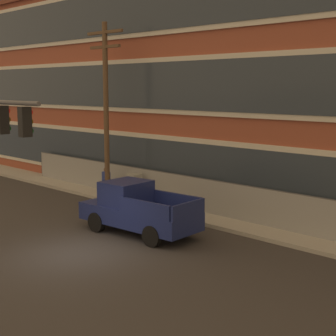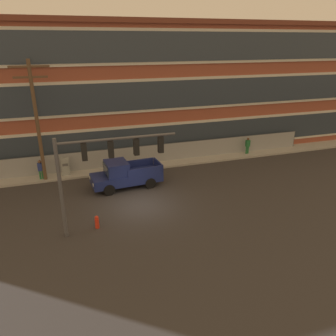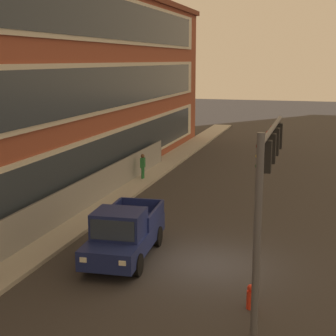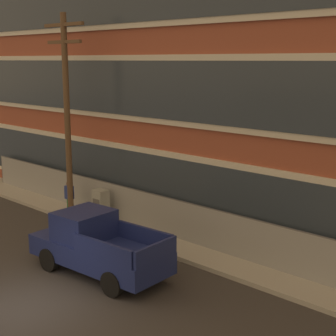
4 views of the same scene
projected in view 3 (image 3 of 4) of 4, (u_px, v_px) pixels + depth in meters
name	position (u px, v px, depth m)	size (l,w,h in m)	color
ground_plane	(211.00, 264.00, 18.90)	(160.00, 160.00, 0.00)	#333030
sidewalk_building_side	(44.00, 244.00, 20.79)	(80.00, 1.94, 0.16)	#9E9B93
chain_link_fence	(54.00, 212.00, 22.37)	(31.62, 0.06, 1.72)	gray
traffic_signal_mast	(268.00, 169.00, 15.10)	(6.41, 0.43, 5.61)	#4C4C51
pickup_truck_navy	(124.00, 235.00, 19.24)	(5.23, 2.31, 2.05)	navy
pedestrian_near_cabinet	(143.00, 165.00, 31.76)	(0.41, 0.26, 1.69)	#236B38
fire_hydrant	(250.00, 297.00, 15.47)	(0.24, 0.24, 0.78)	red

